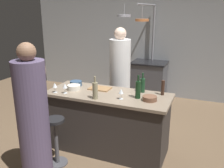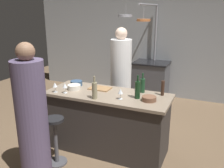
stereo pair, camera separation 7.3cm
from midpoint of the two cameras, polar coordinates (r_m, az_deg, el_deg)
ground_plane at (r=3.94m, az=-1.40°, el=-14.65°), size 9.00×9.00×0.00m
back_wall at (r=6.12m, az=9.41°, el=9.52°), size 6.40×0.16×2.60m
kitchen_island at (r=3.73m, az=-1.45°, el=-8.71°), size 1.80×0.72×0.90m
stove_range at (r=5.91m, az=8.13°, el=0.87°), size 0.80×0.64×0.89m
chef at (r=4.48m, az=1.36°, el=0.78°), size 0.37×0.37×1.77m
bar_stool_left at (r=3.51m, az=-13.39°, el=-12.31°), size 0.28×0.28×0.68m
guest_left at (r=3.07m, az=-18.34°, el=-8.31°), size 0.37×0.37×1.73m
overhead_pot_rack at (r=5.26m, az=6.62°, el=12.39°), size 0.61×1.40×2.17m
cutting_board at (r=3.76m, az=-3.37°, el=-1.01°), size 0.32×0.22×0.02m
pepper_mill at (r=3.53m, az=11.06°, el=-0.88°), size 0.05×0.05×0.21m
wine_bottle_red at (r=3.34m, az=5.39°, el=-1.23°), size 0.07×0.07×0.32m
wine_bottle_white at (r=3.32m, az=-4.54°, el=-1.44°), size 0.07×0.07×0.31m
wine_bottle_green at (r=3.60m, az=6.48°, el=-0.21°), size 0.07×0.07×0.29m
wine_glass_by_chef at (r=3.66m, az=-13.60°, el=-0.37°), size 0.07×0.07×0.15m
wine_glass_near_right_guest at (r=3.60m, az=-11.38°, el=-0.52°), size 0.07×0.07×0.15m
wine_glass_near_left_guest at (r=3.30m, az=1.47°, el=-1.80°), size 0.07×0.07×0.15m
mixing_bowl_blue at (r=3.95m, az=-8.84°, el=0.15°), size 0.19×0.19×0.07m
mixing_bowl_ceramic at (r=3.76m, az=-9.33°, el=-0.76°), size 0.20×0.20×0.07m
mixing_bowl_wooden at (r=3.31m, az=8.05°, el=-3.30°), size 0.19×0.19×0.06m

